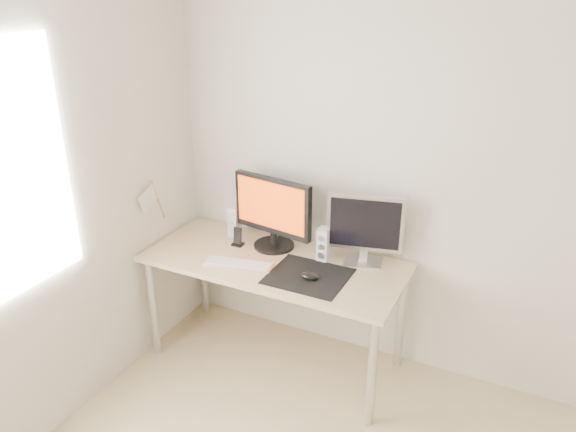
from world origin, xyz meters
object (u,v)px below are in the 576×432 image
(main_monitor, at_px, (273,210))
(speaker_left, at_px, (235,221))
(second_monitor, at_px, (365,226))
(keyboard, at_px, (238,264))
(mouse, at_px, (309,276))
(desk, at_px, (275,271))
(speaker_right, at_px, (324,244))
(phone_dock, at_px, (238,240))

(main_monitor, bearing_deg, speaker_left, 172.74)
(speaker_left, bearing_deg, main_monitor, -7.26)
(second_monitor, xyz_separation_m, keyboard, (-0.66, -0.36, -0.23))
(mouse, xyz_separation_m, main_monitor, (-0.38, 0.28, 0.23))
(desk, height_order, speaker_left, speaker_left)
(desk, bearing_deg, keyboard, -137.31)
(mouse, bearing_deg, second_monitor, 57.62)
(speaker_right, bearing_deg, mouse, -85.14)
(mouse, xyz_separation_m, speaker_right, (-0.02, 0.26, 0.08))
(main_monitor, height_order, speaker_left, main_monitor)
(main_monitor, bearing_deg, speaker_right, -2.78)
(keyboard, bearing_deg, mouse, 4.02)
(speaker_left, xyz_separation_m, keyboard, (0.23, -0.35, -0.10))
(main_monitor, height_order, phone_dock, main_monitor)
(desk, xyz_separation_m, phone_dock, (-0.30, 0.08, 0.12))
(desk, xyz_separation_m, main_monitor, (-0.09, 0.15, 0.33))
(desk, height_order, keyboard, keyboard)
(main_monitor, bearing_deg, mouse, -36.16)
(mouse, height_order, second_monitor, second_monitor)
(desk, relative_size, main_monitor, 2.91)
(main_monitor, xyz_separation_m, second_monitor, (0.59, 0.05, -0.01))
(mouse, distance_m, second_monitor, 0.45)
(desk, xyz_separation_m, speaker_right, (0.27, 0.14, 0.18))
(second_monitor, relative_size, speaker_left, 2.14)
(speaker_right, height_order, phone_dock, speaker_right)
(desk, relative_size, speaker_right, 7.64)
(phone_dock, bearing_deg, main_monitor, 19.87)
(second_monitor, relative_size, phone_dock, 3.62)
(second_monitor, height_order, keyboard, second_monitor)
(desk, xyz_separation_m, speaker_left, (-0.40, 0.19, 0.18))
(mouse, distance_m, speaker_right, 0.27)
(desk, distance_m, main_monitor, 0.38)
(desk, xyz_separation_m, second_monitor, (0.50, 0.21, 0.32))
(speaker_left, bearing_deg, keyboard, -56.49)
(phone_dock, bearing_deg, speaker_right, 6.05)
(second_monitor, bearing_deg, speaker_left, -179.14)
(speaker_left, relative_size, keyboard, 0.48)
(speaker_right, bearing_deg, main_monitor, 177.22)
(speaker_left, relative_size, speaker_right, 1.00)
(main_monitor, xyz_separation_m, speaker_right, (0.36, -0.02, -0.15))
(keyboard, relative_size, phone_dock, 3.51)
(desk, bearing_deg, main_monitor, 120.09)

